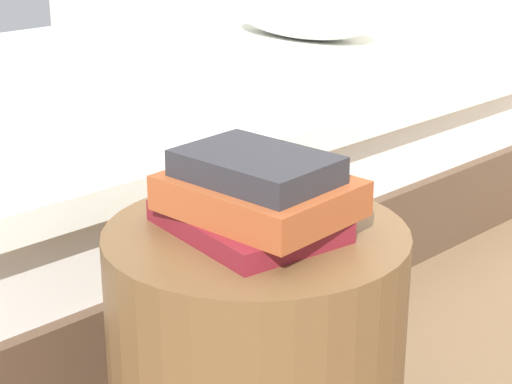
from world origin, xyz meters
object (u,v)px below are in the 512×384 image
book_maroon (248,221)px  book_rust (259,196)px  side_table (256,364)px  bed (108,154)px  book_charcoal (256,167)px

book_maroon → book_rust: 0.05m
side_table → book_maroon: bearing=-140.5°
bed → book_charcoal: bed is taller
book_charcoal → book_maroon: bearing=-177.8°
book_maroon → book_rust: (0.02, 0.01, 0.04)m
bed → book_maroon: size_ratio=7.76×
book_maroon → book_rust: bearing=31.6°
side_table → book_rust: bearing=-11.1°
bed → book_charcoal: size_ratio=9.09×
side_table → book_charcoal: book_charcoal is taller
bed → book_maroon: bearing=-24.5°
book_rust → side_table: bearing=167.3°
bed → book_rust: bearing=-23.8°
book_maroon → book_charcoal: (0.02, 0.00, 0.09)m
bed → book_maroon: (1.07, -0.53, 0.25)m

